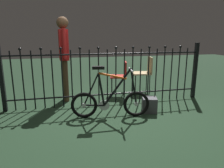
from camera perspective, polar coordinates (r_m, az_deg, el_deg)
The scene contains 7 objects.
ground_plane at distance 3.56m, azimuth 1.91°, elevation -9.50°, with size 20.00×20.00×0.00m, color #1B2F1E.
iron_fence at distance 4.13m, azimuth -1.75°, elevation 2.68°, with size 4.00×0.07×1.23m.
bicycle at distance 3.52m, azimuth -0.48°, elevation -4.66°, with size 1.34×0.40×0.89m.
chair_tan at distance 5.10m, azimuth 9.09°, elevation 3.69°, with size 0.50×0.50×0.87m.
chair_red at distance 4.78m, azimuth 2.53°, elevation 2.64°, with size 0.44×0.44×0.79m.
person_visitor at distance 4.42m, azimuth -13.18°, elevation 8.81°, with size 0.24×0.47×1.75m.
display_crate at distance 3.86m, azimuth 10.30°, elevation -5.67°, with size 0.26×0.26×0.27m, color #4C4C51.
Camera 1 is at (-0.87, -3.16, 1.38)m, focal length 33.02 mm.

